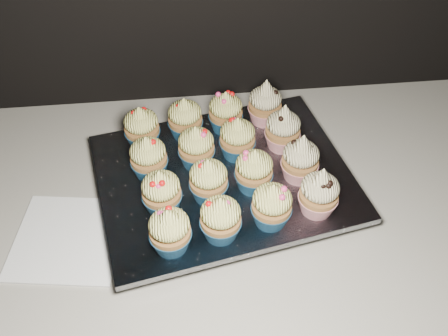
# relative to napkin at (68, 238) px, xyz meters

# --- Properties ---
(cabinet) EXTENTS (2.40, 0.60, 0.86)m
(cabinet) POSITION_rel_napkin_xyz_m (0.48, 0.05, -0.47)
(cabinet) COLOR black
(cabinet) RESTS_ON ground
(worktop) EXTENTS (2.44, 0.64, 0.04)m
(worktop) POSITION_rel_napkin_xyz_m (0.48, 0.05, -0.02)
(worktop) COLOR beige
(worktop) RESTS_ON cabinet
(napkin) EXTENTS (0.19, 0.19, 0.00)m
(napkin) POSITION_rel_napkin_xyz_m (0.00, 0.00, 0.00)
(napkin) COLOR white
(napkin) RESTS_ON worktop
(baking_tray) EXTENTS (0.44, 0.37, 0.02)m
(baking_tray) POSITION_rel_napkin_xyz_m (0.26, 0.08, 0.01)
(baking_tray) COLOR black
(baking_tray) RESTS_ON worktop
(foil_lining) EXTENTS (0.48, 0.40, 0.01)m
(foil_lining) POSITION_rel_napkin_xyz_m (0.26, 0.08, 0.03)
(foil_lining) COLOR silver
(foil_lining) RESTS_ON baking_tray
(cupcake_0) EXTENTS (0.06, 0.06, 0.08)m
(cupcake_0) POSITION_rel_napkin_xyz_m (0.17, -0.05, 0.07)
(cupcake_0) COLOR navy
(cupcake_0) RESTS_ON foil_lining
(cupcake_1) EXTENTS (0.06, 0.06, 0.08)m
(cupcake_1) POSITION_rel_napkin_xyz_m (0.24, -0.04, 0.07)
(cupcake_1) COLOR navy
(cupcake_1) RESTS_ON foil_lining
(cupcake_2) EXTENTS (0.06, 0.06, 0.08)m
(cupcake_2) POSITION_rel_napkin_xyz_m (0.32, -0.02, 0.07)
(cupcake_2) COLOR navy
(cupcake_2) RESTS_ON foil_lining
(cupcake_3) EXTENTS (0.06, 0.06, 0.10)m
(cupcake_3) POSITION_rel_napkin_xyz_m (0.40, -0.01, 0.07)
(cupcake_3) COLOR #AE182A
(cupcake_3) RESTS_ON foil_lining
(cupcake_4) EXTENTS (0.06, 0.06, 0.08)m
(cupcake_4) POSITION_rel_napkin_xyz_m (0.16, 0.02, 0.07)
(cupcake_4) COLOR navy
(cupcake_4) RESTS_ON foil_lining
(cupcake_5) EXTENTS (0.06, 0.06, 0.08)m
(cupcake_5) POSITION_rel_napkin_xyz_m (0.23, 0.04, 0.07)
(cupcake_5) COLOR navy
(cupcake_5) RESTS_ON foil_lining
(cupcake_6) EXTENTS (0.06, 0.06, 0.08)m
(cupcake_6) POSITION_rel_napkin_xyz_m (0.31, 0.05, 0.07)
(cupcake_6) COLOR navy
(cupcake_6) RESTS_ON foil_lining
(cupcake_7) EXTENTS (0.06, 0.06, 0.10)m
(cupcake_7) POSITION_rel_napkin_xyz_m (0.39, 0.07, 0.07)
(cupcake_7) COLOR #AE182A
(cupcake_7) RESTS_ON foil_lining
(cupcake_8) EXTENTS (0.06, 0.06, 0.08)m
(cupcake_8) POSITION_rel_napkin_xyz_m (0.14, 0.10, 0.07)
(cupcake_8) COLOR navy
(cupcake_8) RESTS_ON foil_lining
(cupcake_9) EXTENTS (0.06, 0.06, 0.08)m
(cupcake_9) POSITION_rel_napkin_xyz_m (0.22, 0.12, 0.07)
(cupcake_9) COLOR navy
(cupcake_9) RESTS_ON foil_lining
(cupcake_10) EXTENTS (0.06, 0.06, 0.08)m
(cupcake_10) POSITION_rel_napkin_xyz_m (0.29, 0.13, 0.07)
(cupcake_10) COLOR navy
(cupcake_10) RESTS_ON foil_lining
(cupcake_11) EXTENTS (0.06, 0.06, 0.10)m
(cupcake_11) POSITION_rel_napkin_xyz_m (0.37, 0.15, 0.07)
(cupcake_11) COLOR #AE182A
(cupcake_11) RESTS_ON foil_lining
(cupcake_12) EXTENTS (0.06, 0.06, 0.08)m
(cupcake_12) POSITION_rel_napkin_xyz_m (0.12, 0.18, 0.07)
(cupcake_12) COLOR navy
(cupcake_12) RESTS_ON foil_lining
(cupcake_13) EXTENTS (0.06, 0.06, 0.08)m
(cupcake_13) POSITION_rel_napkin_xyz_m (0.20, 0.19, 0.07)
(cupcake_13) COLOR navy
(cupcake_13) RESTS_ON foil_lining
(cupcake_14) EXTENTS (0.06, 0.06, 0.08)m
(cupcake_14) POSITION_rel_napkin_xyz_m (0.28, 0.20, 0.07)
(cupcake_14) COLOR navy
(cupcake_14) RESTS_ON foil_lining
(cupcake_15) EXTENTS (0.06, 0.06, 0.10)m
(cupcake_15) POSITION_rel_napkin_xyz_m (0.35, 0.22, 0.07)
(cupcake_15) COLOR #AE182A
(cupcake_15) RESTS_ON foil_lining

